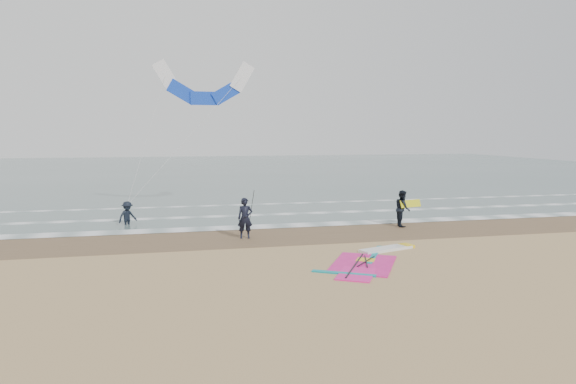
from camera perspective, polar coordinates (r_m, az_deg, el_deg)
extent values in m
plane|color=tan|center=(19.68, 7.17, -7.94)|extent=(120.00, 120.00, 0.00)
cube|color=#47605E|center=(66.41, -6.96, 2.37)|extent=(120.00, 80.00, 0.02)
cube|color=brown|center=(25.26, 2.56, -4.62)|extent=(120.00, 5.00, 0.01)
cube|color=white|center=(27.34, 1.35, -3.68)|extent=(120.00, 1.20, 0.02)
cube|color=white|center=(30.99, -0.34, -2.45)|extent=(120.00, 0.70, 0.02)
cube|color=white|center=(35.35, -1.89, -1.32)|extent=(120.00, 0.50, 0.01)
cube|color=white|center=(22.09, 10.84, -6.23)|extent=(2.54, 1.35, 0.12)
cube|color=yellow|center=(22.84, 13.01, -5.84)|extent=(0.61, 0.70, 0.13)
cube|color=#F51E8E|center=(19.66, 8.34, -7.91)|extent=(3.47, 3.83, 0.04)
cube|color=#F51E8E|center=(18.24, 7.59, -9.05)|extent=(1.92, 2.13, 0.05)
cube|color=#0C8C99|center=(21.17, 9.61, -6.86)|extent=(1.77, 2.85, 0.05)
cube|color=#0C8C99|center=(18.29, 6.20, -8.97)|extent=(2.08, 1.33, 0.05)
cube|color=yellow|center=(20.21, 8.63, -7.50)|extent=(0.90, 0.86, 0.05)
cylinder|color=black|center=(19.34, 7.45, -8.05)|extent=(1.83, 3.11, 0.06)
cylinder|color=black|center=(19.89, 8.67, -7.60)|extent=(1.22, 1.35, 0.04)
cylinder|color=black|center=(19.89, 8.67, -7.60)|extent=(0.59, 1.70, 0.04)
imported|color=black|center=(24.01, -4.79, -2.92)|extent=(0.73, 0.51, 1.91)
imported|color=black|center=(27.62, 12.60, -1.79)|extent=(0.91, 1.07, 1.92)
imported|color=black|center=(28.64, -17.43, -1.93)|extent=(1.21, 1.11, 1.63)
cylinder|color=black|center=(23.98, -4.09, -1.85)|extent=(0.17, 0.86, 1.82)
cube|color=yellow|center=(27.67, 13.45, -1.26)|extent=(1.30, 0.51, 0.39)
cube|color=white|center=(32.93, -13.47, 12.51)|extent=(1.62, 0.21, 1.96)
cube|color=#123CC5|center=(32.85, -11.65, 10.83)|extent=(1.96, 0.24, 1.61)
cube|color=#123CC5|center=(32.88, -9.23, 10.24)|extent=(1.79, 0.22, 0.83)
cube|color=#123CC5|center=(33.01, -6.85, 10.89)|extent=(1.96, 0.24, 1.61)
cube|color=white|center=(33.22, -5.13, 12.61)|extent=(1.62, 0.21, 1.96)
cylinder|color=beige|center=(30.53, -15.34, 6.03)|extent=(2.14, 4.54, 7.34)
cylinder|color=beige|center=(30.51, -10.90, 6.15)|extent=(6.85, 4.54, 7.34)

